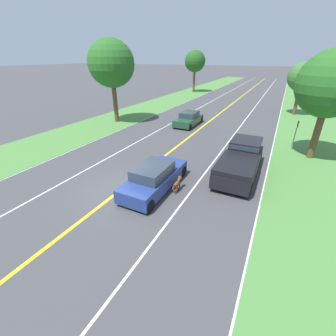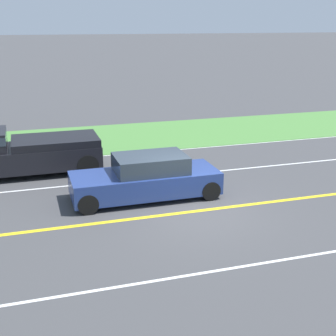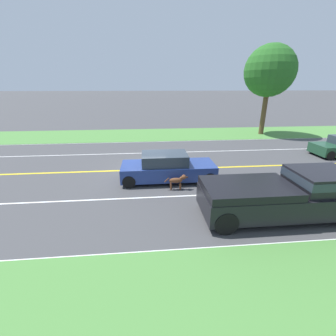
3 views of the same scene
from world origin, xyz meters
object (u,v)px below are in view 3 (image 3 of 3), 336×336
at_px(ego_car, 167,168).
at_px(pickup_truck, 284,194).
at_px(dog, 178,180).
at_px(roadside_tree_left_near, 270,71).

distance_m(ego_car, pickup_truck, 5.54).
distance_m(ego_car, dog, 1.28).
bearing_deg(ego_car, dog, 17.21).
bearing_deg(ego_car, roadside_tree_left_near, 135.78).
relative_size(dog, roadside_tree_left_near, 0.14).
bearing_deg(pickup_truck, dog, -125.44).
height_order(ego_car, pickup_truck, pickup_truck).
xyz_separation_m(ego_car, pickup_truck, (3.80, 4.02, 0.23)).
xyz_separation_m(dog, roadside_tree_left_near, (-12.06, 10.18, 5.43)).
bearing_deg(roadside_tree_left_near, ego_car, -44.22).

